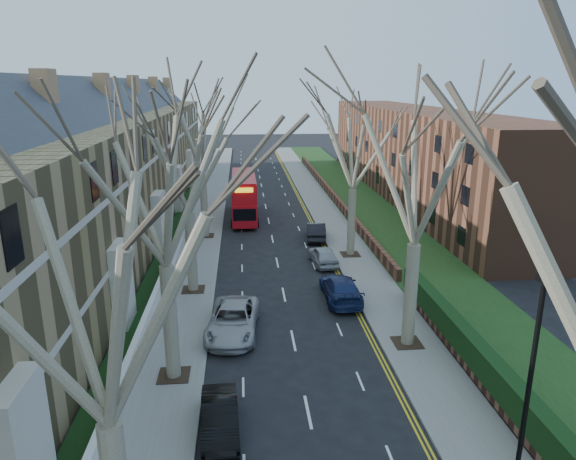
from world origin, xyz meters
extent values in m
cube|color=slate|center=(-6.00, 39.00, 0.06)|extent=(3.00, 102.00, 0.12)
cube|color=slate|center=(6.00, 39.00, 0.06)|extent=(3.00, 102.00, 0.12)
cube|color=olive|center=(-13.80, 31.00, 5.00)|extent=(9.00, 78.00, 10.00)
cube|color=#2F323A|center=(-13.80, 31.00, 11.00)|extent=(4.67, 78.00, 4.67)
cube|color=beige|center=(-9.35, 31.00, 3.50)|extent=(0.12, 78.00, 0.35)
cube|color=beige|center=(-9.35, 31.00, 7.00)|extent=(0.12, 78.00, 0.35)
cube|color=brown|center=(17.50, 43.00, 5.00)|extent=(8.00, 54.00, 10.00)
cube|color=brown|center=(7.70, 43.00, 0.57)|extent=(0.35, 54.00, 0.90)
cube|color=#522E23|center=(7.70, 2.00, 0.42)|extent=(0.40, 24.00, 0.60)
cube|color=black|center=(7.70, 2.00, 1.32)|extent=(0.70, 24.00, 1.20)
cube|color=white|center=(-7.65, 31.00, 0.62)|extent=(0.30, 78.00, 1.00)
cube|color=#1A3814|center=(10.50, 39.00, 0.15)|extent=(6.00, 102.00, 0.06)
cylinder|color=black|center=(5.00, -3.50, 4.12)|extent=(0.14, 0.14, 8.00)
cube|color=black|center=(5.00, -3.50, 8.12)|extent=(0.18, 0.50, 0.22)
cylinder|color=#706250|center=(-5.70, 6.00, 2.75)|extent=(0.64, 0.64, 5.25)
cube|color=#2D2116|center=(-5.70, 6.00, 0.14)|extent=(1.40, 1.40, 0.05)
cylinder|color=#706250|center=(-5.70, 16.00, 2.66)|extent=(0.64, 0.64, 5.07)
cube|color=#2D2116|center=(-5.70, 16.00, 0.14)|extent=(1.40, 1.40, 0.05)
cylinder|color=#706250|center=(-5.70, 28.00, 2.75)|extent=(0.60, 0.60, 5.25)
cube|color=#2D2116|center=(-5.70, 28.00, 0.14)|extent=(1.40, 1.40, 0.05)
cylinder|color=#706250|center=(5.70, 8.00, 2.75)|extent=(0.64, 0.64, 5.25)
cube|color=#2D2116|center=(5.70, 8.00, 0.14)|extent=(1.40, 1.40, 0.05)
cylinder|color=#706250|center=(5.70, 22.00, 2.66)|extent=(0.60, 0.60, 5.07)
cube|color=#2D2116|center=(5.70, 22.00, 0.14)|extent=(1.40, 1.40, 0.05)
cube|color=#B30C14|center=(-2.31, 34.11, 1.34)|extent=(2.31, 9.95, 1.99)
cube|color=#B30C14|center=(-2.31, 34.11, 3.24)|extent=(2.31, 9.46, 1.81)
cube|color=black|center=(-2.31, 34.11, 1.75)|extent=(2.33, 9.16, 0.81)
cube|color=black|center=(-2.31, 34.11, 3.33)|extent=(2.32, 8.96, 0.81)
imported|color=black|center=(-3.48, 2.00, 0.65)|extent=(1.59, 4.01, 1.30)
imported|color=#A4A3A8|center=(-3.09, 10.07, 0.76)|extent=(3.08, 5.72, 1.53)
imported|color=navy|center=(3.40, 13.91, 0.74)|extent=(2.07, 5.10, 1.48)
imported|color=#9B9EA3|center=(3.31, 20.33, 0.68)|extent=(1.97, 4.14, 1.37)
imported|color=black|center=(3.69, 26.60, 0.73)|extent=(2.03, 4.56, 1.46)
camera|label=1|loc=(-2.40, -14.74, 12.80)|focal=32.00mm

